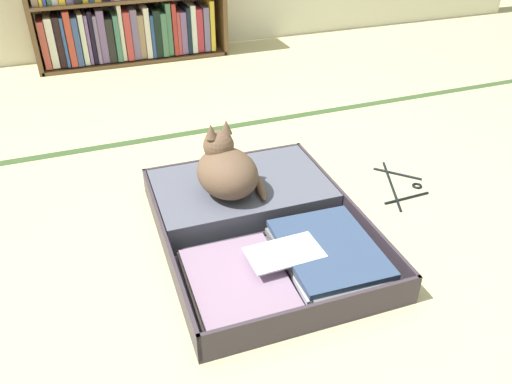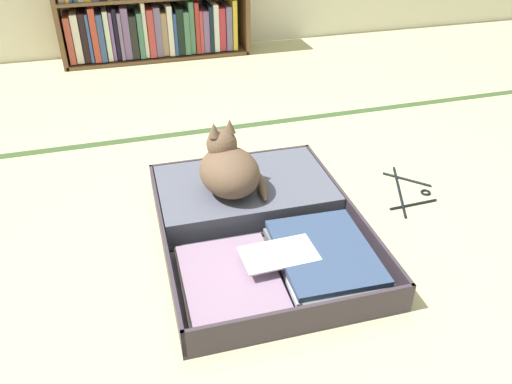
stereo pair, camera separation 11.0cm
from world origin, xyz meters
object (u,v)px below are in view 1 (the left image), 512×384
(bookshelf, at_px, (126,1))
(clothes_hanger, at_px, (400,185))
(open_suitcase, at_px, (259,220))
(black_cat, at_px, (226,170))

(bookshelf, relative_size, clothes_hanger, 3.55)
(bookshelf, distance_m, open_suitcase, 2.14)
(bookshelf, height_order, open_suitcase, bookshelf)
(open_suitcase, relative_size, black_cat, 3.15)
(open_suitcase, height_order, black_cat, black_cat)
(clothes_hanger, bearing_deg, black_cat, 175.50)
(clothes_hanger, bearing_deg, open_suitcase, -173.53)
(black_cat, bearing_deg, clothes_hanger, -4.50)
(open_suitcase, bearing_deg, bookshelf, 93.02)
(bookshelf, xyz_separation_m, clothes_hanger, (0.77, -2.03, -0.38))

